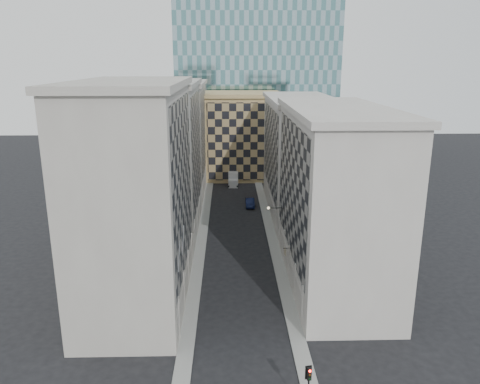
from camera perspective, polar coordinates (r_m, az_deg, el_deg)
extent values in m
plane|color=black|center=(44.62, 0.41, -19.24)|extent=(260.00, 260.00, 0.00)
cube|color=gray|center=(71.36, -4.62, -5.24)|extent=(1.50, 100.00, 0.15)
cube|color=gray|center=(71.54, 3.84, -5.16)|extent=(1.50, 100.00, 0.15)
cube|color=#A49D94|center=(50.52, -12.56, -0.82)|extent=(10.00, 22.00, 23.00)
cube|color=gray|center=(49.40, -7.10, 0.88)|extent=(0.25, 19.36, 18.00)
cube|color=#A49D94|center=(53.47, -6.77, -11.01)|extent=(0.45, 21.12, 3.20)
cube|color=#A49D94|center=(48.56, -13.41, 12.71)|extent=(10.80, 22.80, 0.70)
cylinder|color=#A49D94|center=(46.00, -7.92, -14.97)|extent=(0.90, 0.90, 4.40)
cylinder|color=#A49D94|center=(50.77, -7.24, -11.80)|extent=(0.90, 0.90, 4.40)
cylinder|color=#A49D94|center=(55.68, -6.69, -9.19)|extent=(0.90, 0.90, 4.40)
cylinder|color=#A49D94|center=(60.69, -6.24, -7.00)|extent=(0.90, 0.90, 4.40)
cube|color=gray|center=(71.70, -9.29, 3.82)|extent=(10.00, 22.00, 22.00)
cube|color=gray|center=(70.91, -5.42, 5.06)|extent=(0.25, 19.36, 17.00)
cube|color=gray|center=(73.71, -5.27, -3.29)|extent=(0.45, 21.12, 3.20)
cube|color=gray|center=(70.28, -9.71, 12.91)|extent=(10.80, 22.80, 0.70)
cylinder|color=gray|center=(65.78, -5.86, -5.15)|extent=(0.90, 0.90, 4.40)
cylinder|color=gray|center=(70.94, -5.54, -3.56)|extent=(0.90, 0.90, 4.40)
cylinder|color=gray|center=(76.14, -5.26, -2.19)|extent=(0.90, 0.90, 4.40)
cylinder|color=gray|center=(81.37, -5.02, -1.00)|extent=(0.90, 0.90, 4.40)
cube|color=#A49D94|center=(93.27, -7.52, 6.32)|extent=(10.00, 22.00, 21.00)
cube|color=gray|center=(92.65, -4.52, 7.29)|extent=(0.25, 19.36, 16.00)
cube|color=#A49D94|center=(94.74, -4.44, 1.05)|extent=(0.45, 21.12, 3.20)
cube|color=#A49D94|center=(92.14, -7.76, 12.99)|extent=(10.80, 22.80, 0.70)
cylinder|color=#A49D94|center=(86.65, -4.81, 0.05)|extent=(0.90, 0.90, 4.40)
cylinder|color=#A49D94|center=(91.94, -4.62, 0.98)|extent=(0.90, 0.90, 4.40)
cylinder|color=#A49D94|center=(97.27, -4.45, 1.81)|extent=(0.90, 0.90, 4.40)
cylinder|color=#A49D94|center=(102.60, -4.30, 2.55)|extent=(0.90, 0.90, 4.40)
cube|color=#B5AEA6|center=(55.21, 11.39, -0.96)|extent=(10.00, 26.00, 20.00)
cube|color=gray|center=(53.92, 6.42, 0.52)|extent=(0.25, 22.88, 15.00)
cube|color=#B5AEA6|center=(57.32, 6.19, -9.07)|extent=(0.45, 24.96, 3.20)
cube|color=#B5AEA6|center=(53.22, 12.00, 9.78)|extent=(10.80, 26.80, 0.70)
cylinder|color=#B5AEA6|center=(47.92, 8.06, -13.62)|extent=(0.90, 0.90, 4.40)
cylinder|color=#B5AEA6|center=(52.45, 7.13, -10.85)|extent=(0.90, 0.90, 4.40)
cylinder|color=#B5AEA6|center=(57.09, 6.36, -8.52)|extent=(0.90, 0.90, 4.40)
cylinder|color=#B5AEA6|center=(61.83, 5.72, -6.55)|extent=(0.90, 0.90, 4.40)
cylinder|color=#B5AEA6|center=(66.63, 5.17, -4.85)|extent=(0.90, 0.90, 4.40)
cube|color=#B5AEA6|center=(81.08, 7.25, 4.20)|extent=(10.00, 28.00, 19.00)
cube|color=gray|center=(80.21, 3.82, 5.25)|extent=(0.25, 24.64, 14.00)
cube|color=#B5AEA6|center=(82.44, 3.76, -1.18)|extent=(0.45, 26.88, 3.20)
cube|color=#B5AEA6|center=(79.72, 7.50, 11.15)|extent=(10.80, 28.80, 0.70)
cube|color=tan|center=(105.88, 0.29, 6.76)|extent=(16.00, 14.00, 18.00)
cube|color=tan|center=(98.88, 0.42, 6.11)|extent=(15.20, 0.25, 16.50)
cube|color=tan|center=(104.82, 0.30, 11.84)|extent=(16.80, 14.80, 0.80)
cube|color=#2B2722|center=(119.09, -0.90, 10.18)|extent=(6.00, 6.00, 28.00)
cube|color=#2B2722|center=(118.57, -0.93, 17.27)|extent=(7.00, 7.00, 1.40)
cylinder|color=gray|center=(44.42, -7.44, -7.70)|extent=(0.10, 2.33, 2.33)
cylinder|color=gray|center=(48.10, -6.97, -5.81)|extent=(0.10, 2.33, 2.33)
cylinder|color=black|center=(63.87, 4.29, -1.95)|extent=(1.80, 0.08, 0.08)
sphere|color=#FFE5B2|center=(63.79, 3.48, -1.96)|extent=(0.36, 0.36, 0.36)
cube|color=black|center=(36.89, 8.42, -21.07)|extent=(0.35, 0.30, 1.01)
cube|color=black|center=(37.01, 8.34, -20.92)|extent=(0.50, 0.11, 1.14)
sphere|color=#FF0C07|center=(36.57, 8.52, -20.78)|extent=(0.18, 0.18, 0.18)
sphere|color=#331E05|center=(36.78, 8.50, -21.20)|extent=(0.18, 0.18, 0.18)
sphere|color=black|center=(36.98, 8.48, -21.62)|extent=(0.18, 0.18, 0.18)
cube|color=#BDBDBD|center=(97.69, -0.85, 1.07)|extent=(2.02, 2.20, 1.60)
cube|color=#BDBDBD|center=(99.79, -0.82, 1.73)|extent=(2.15, 3.26, 2.76)
cylinder|color=black|center=(97.13, -1.38, 0.73)|extent=(0.29, 0.81, 0.80)
cylinder|color=black|center=(97.09, -0.33, 0.73)|extent=(0.29, 0.81, 0.80)
cylinder|color=black|center=(101.09, -1.31, 1.34)|extent=(0.29, 0.81, 0.80)
cylinder|color=black|center=(101.05, -0.30, 1.34)|extent=(0.29, 0.81, 0.80)
imported|color=black|center=(84.68, 1.22, -1.29)|extent=(1.60, 4.56, 1.50)
cylinder|color=black|center=(55.70, 5.73, -6.84)|extent=(0.92, 0.18, 0.06)
cube|color=tan|center=(55.85, 5.51, -7.27)|extent=(0.18, 0.80, 0.80)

